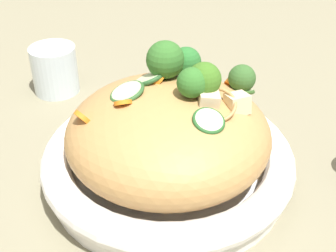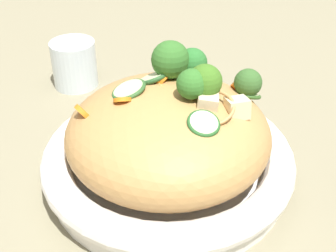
{
  "view_description": "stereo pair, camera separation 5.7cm",
  "coord_description": "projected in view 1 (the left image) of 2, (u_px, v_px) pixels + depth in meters",
  "views": [
    {
      "loc": [
        0.04,
        -0.47,
        0.4
      ],
      "look_at": [
        0.0,
        0.0,
        0.08
      ],
      "focal_mm": 49.65,
      "sensor_mm": 36.0,
      "label": 1
    },
    {
      "loc": [
        0.1,
        -0.46,
        0.4
      ],
      "look_at": [
        0.0,
        0.0,
        0.08
      ],
      "focal_mm": 49.65,
      "sensor_mm": 36.0,
      "label": 2
    }
  ],
  "objects": [
    {
      "name": "drinking_glass",
      "position": [
        55.0,
        70.0,
        0.78
      ],
      "size": [
        0.08,
        0.08,
        0.08
      ],
      "color": "silver",
      "rests_on": "ground_plane"
    },
    {
      "name": "chicken_chunks",
      "position": [
        225.0,
        102.0,
        0.54
      ],
      "size": [
        0.06,
        0.04,
        0.03
      ],
      "color": "beige",
      "rests_on": "serving_bowl"
    },
    {
      "name": "broccoli_florets",
      "position": [
        191.0,
        71.0,
        0.57
      ],
      "size": [
        0.15,
        0.11,
        0.08
      ],
      "color": "#A5B97C",
      "rests_on": "serving_bowl"
    },
    {
      "name": "noodle_heap",
      "position": [
        168.0,
        133.0,
        0.57
      ],
      "size": [
        0.25,
        0.25,
        0.12
      ],
      "color": "#AE814A",
      "rests_on": "serving_bowl"
    },
    {
      "name": "zucchini_slices",
      "position": [
        173.0,
        92.0,
        0.56
      ],
      "size": [
        0.19,
        0.16,
        0.05
      ],
      "color": "beige",
      "rests_on": "serving_bowl"
    },
    {
      "name": "carrot_coins",
      "position": [
        155.0,
        96.0,
        0.56
      ],
      "size": [
        0.21,
        0.12,
        0.04
      ],
      "color": "orange",
      "rests_on": "serving_bowl"
    },
    {
      "name": "serving_bowl",
      "position": [
        168.0,
        161.0,
        0.6
      ],
      "size": [
        0.32,
        0.32,
        0.05
      ],
      "color": "white",
      "rests_on": "ground_plane"
    },
    {
      "name": "ground_plane",
      "position": [
        168.0,
        178.0,
        0.61
      ],
      "size": [
        3.0,
        3.0,
        0.0
      ],
      "primitive_type": "plane",
      "color": "#7C755B"
    }
  ]
}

